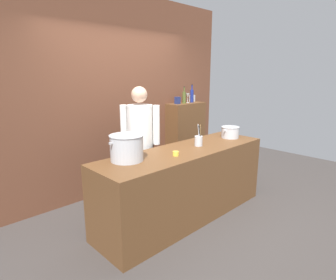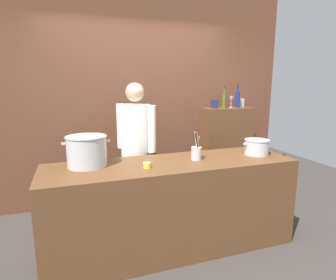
{
  "view_description": "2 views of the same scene",
  "coord_description": "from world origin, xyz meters",
  "px_view_note": "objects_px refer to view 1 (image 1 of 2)",
  "views": [
    {
      "loc": [
        -2.48,
        -2.26,
        1.82
      ],
      "look_at": [
        0.1,
        0.41,
        0.93
      ],
      "focal_mm": 29.9,
      "sensor_mm": 36.0,
      "label": 1
    },
    {
      "loc": [
        -0.9,
        -2.47,
        1.65
      ],
      "look_at": [
        0.1,
        0.42,
        1.03
      ],
      "focal_mm": 30.05,
      "sensor_mm": 36.0,
      "label": 2
    }
  ],
  "objects_px": {
    "stockpot_large": "(127,148)",
    "chef": "(140,139)",
    "wine_glass_short": "(188,96)",
    "spice_tin_silver": "(192,98)",
    "wine_bottle_cobalt": "(192,96)",
    "spice_tin_navy": "(177,100)",
    "stockpot_small": "(230,132)",
    "utensil_crock": "(199,140)",
    "wine_bottle_olive": "(184,97)",
    "butter_jar": "(176,154)"
  },
  "relations": [
    {
      "from": "spice_tin_silver",
      "to": "wine_glass_short",
      "type": "bearing_deg",
      "value": -159.21
    },
    {
      "from": "wine_bottle_olive",
      "to": "spice_tin_silver",
      "type": "xyz_separation_m",
      "value": [
        0.36,
        0.13,
        -0.05
      ]
    },
    {
      "from": "stockpot_large",
      "to": "spice_tin_navy",
      "type": "relative_size",
      "value": 3.47
    },
    {
      "from": "butter_jar",
      "to": "spice_tin_navy",
      "type": "bearing_deg",
      "value": 43.63
    },
    {
      "from": "butter_jar",
      "to": "wine_bottle_olive",
      "type": "distance_m",
      "value": 2.04
    },
    {
      "from": "butter_jar",
      "to": "wine_bottle_cobalt",
      "type": "distance_m",
      "value": 2.25
    },
    {
      "from": "chef",
      "to": "stockpot_small",
      "type": "bearing_deg",
      "value": -158.63
    },
    {
      "from": "spice_tin_navy",
      "to": "utensil_crock",
      "type": "bearing_deg",
      "value": -124.85
    },
    {
      "from": "chef",
      "to": "butter_jar",
      "type": "height_order",
      "value": "chef"
    },
    {
      "from": "stockpot_large",
      "to": "spice_tin_silver",
      "type": "xyz_separation_m",
      "value": [
        2.38,
        1.16,
        0.32
      ]
    },
    {
      "from": "chef",
      "to": "wine_bottle_olive",
      "type": "distance_m",
      "value": 1.61
    },
    {
      "from": "wine_bottle_cobalt",
      "to": "wine_bottle_olive",
      "type": "bearing_deg",
      "value": -172.52
    },
    {
      "from": "stockpot_small",
      "to": "wine_bottle_olive",
      "type": "distance_m",
      "value": 1.28
    },
    {
      "from": "wine_glass_short",
      "to": "spice_tin_silver",
      "type": "height_order",
      "value": "wine_glass_short"
    },
    {
      "from": "chef",
      "to": "spice_tin_navy",
      "type": "xyz_separation_m",
      "value": [
        1.3,
        0.57,
        0.39
      ]
    },
    {
      "from": "butter_jar",
      "to": "wine_glass_short",
      "type": "height_order",
      "value": "wine_glass_short"
    },
    {
      "from": "wine_bottle_olive",
      "to": "spice_tin_silver",
      "type": "distance_m",
      "value": 0.39
    },
    {
      "from": "stockpot_large",
      "to": "stockpot_small",
      "type": "height_order",
      "value": "stockpot_large"
    },
    {
      "from": "butter_jar",
      "to": "wine_bottle_olive",
      "type": "bearing_deg",
      "value": 40.19
    },
    {
      "from": "stockpot_small",
      "to": "butter_jar",
      "type": "distance_m",
      "value": 1.24
    },
    {
      "from": "wine_glass_short",
      "to": "spice_tin_silver",
      "type": "distance_m",
      "value": 0.24
    },
    {
      "from": "spice_tin_navy",
      "to": "spice_tin_silver",
      "type": "xyz_separation_m",
      "value": [
        0.51,
        0.1,
        0.0
      ]
    },
    {
      "from": "utensil_crock",
      "to": "wine_bottle_cobalt",
      "type": "relative_size",
      "value": 0.88
    },
    {
      "from": "stockpot_large",
      "to": "wine_bottle_cobalt",
      "type": "bearing_deg",
      "value": 25.2
    },
    {
      "from": "chef",
      "to": "spice_tin_navy",
      "type": "bearing_deg",
      "value": -106.37
    },
    {
      "from": "stockpot_large",
      "to": "chef",
      "type": "bearing_deg",
      "value": 40.47
    },
    {
      "from": "chef",
      "to": "utensil_crock",
      "type": "relative_size",
      "value": 5.76
    },
    {
      "from": "wine_bottle_cobalt",
      "to": "spice_tin_navy",
      "type": "distance_m",
      "value": 0.39
    },
    {
      "from": "chef",
      "to": "spice_tin_silver",
      "type": "height_order",
      "value": "chef"
    },
    {
      "from": "wine_bottle_cobalt",
      "to": "stockpot_small",
      "type": "bearing_deg",
      "value": -113.19
    },
    {
      "from": "wine_bottle_olive",
      "to": "wine_bottle_cobalt",
      "type": "height_order",
      "value": "wine_bottle_cobalt"
    },
    {
      "from": "chef",
      "to": "stockpot_small",
      "type": "xyz_separation_m",
      "value": [
        1.17,
        -0.64,
        0.02
      ]
    },
    {
      "from": "stockpot_small",
      "to": "wine_bottle_cobalt",
      "type": "height_order",
      "value": "wine_bottle_cobalt"
    },
    {
      "from": "butter_jar",
      "to": "utensil_crock",
      "type": "bearing_deg",
      "value": 11.82
    },
    {
      "from": "chef",
      "to": "stockpot_small",
      "type": "distance_m",
      "value": 1.33
    },
    {
      "from": "stockpot_large",
      "to": "spice_tin_silver",
      "type": "distance_m",
      "value": 2.67
    },
    {
      "from": "chef",
      "to": "stockpot_small",
      "type": "relative_size",
      "value": 5.1
    },
    {
      "from": "stockpot_large",
      "to": "wine_bottle_olive",
      "type": "distance_m",
      "value": 2.3
    },
    {
      "from": "wine_bottle_olive",
      "to": "wine_glass_short",
      "type": "height_order",
      "value": "wine_bottle_olive"
    },
    {
      "from": "wine_glass_short",
      "to": "spice_tin_silver",
      "type": "xyz_separation_m",
      "value": [
        0.22,
        0.08,
        -0.06
      ]
    },
    {
      "from": "stockpot_large",
      "to": "utensil_crock",
      "type": "height_order",
      "value": "utensil_crock"
    },
    {
      "from": "butter_jar",
      "to": "spice_tin_navy",
      "type": "height_order",
      "value": "spice_tin_navy"
    },
    {
      "from": "utensil_crock",
      "to": "spice_tin_navy",
      "type": "bearing_deg",
      "value": 55.15
    },
    {
      "from": "wine_glass_short",
      "to": "spice_tin_silver",
      "type": "bearing_deg",
      "value": 20.79
    },
    {
      "from": "chef",
      "to": "stockpot_small",
      "type": "height_order",
      "value": "chef"
    },
    {
      "from": "stockpot_small",
      "to": "butter_jar",
      "type": "height_order",
      "value": "stockpot_small"
    },
    {
      "from": "utensil_crock",
      "to": "spice_tin_silver",
      "type": "height_order",
      "value": "spice_tin_silver"
    },
    {
      "from": "wine_bottle_olive",
      "to": "wine_glass_short",
      "type": "xyz_separation_m",
      "value": [
        0.14,
        0.04,
        0.01
      ]
    },
    {
      "from": "wine_bottle_cobalt",
      "to": "spice_tin_silver",
      "type": "distance_m",
      "value": 0.16
    },
    {
      "from": "utensil_crock",
      "to": "spice_tin_silver",
      "type": "relative_size",
      "value": 2.29
    }
  ]
}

